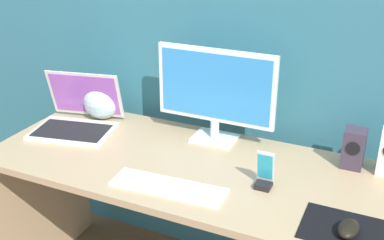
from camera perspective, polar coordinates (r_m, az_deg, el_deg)
The scene contains 10 objects.
wall_back at distance 2.01m, azimuth 4.61°, elevation 13.68°, with size 6.00×0.04×2.50m, color #306E7E.
desk at distance 1.90m, azimuth -0.46°, elevation -8.80°, with size 1.58×0.65×0.72m.
monitor at distance 1.92m, azimuth 2.83°, elevation 3.44°, with size 0.50×0.14×0.39m.
speaker_near_monitor at distance 1.87m, azimuth 18.89°, elevation -3.24°, with size 0.08×0.08×0.15m.
laptop at distance 2.15m, azimuth -13.64°, elevation 0.19°, with size 0.40×0.36×0.24m.
fishbowl at distance 2.23m, azimuth -10.75°, elevation 2.31°, with size 0.17×0.17×0.17m, color silver.
keyboard_external at distance 1.67m, azimuth -2.86°, elevation -8.06°, with size 0.41×0.12×0.01m, color white.
mousepad at distance 1.55m, azimuth 17.71°, elevation -12.39°, with size 0.25×0.20×0.00m, color black.
mouse at distance 1.52m, azimuth 18.32°, elevation -12.31°, with size 0.06×0.10×0.04m, color black.
phone_in_dock at distance 1.67m, azimuth 8.73°, elevation -6.54°, with size 0.06×0.05×0.14m.
Camera 1 is at (0.68, -1.44, 1.61)m, focal length 44.30 mm.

